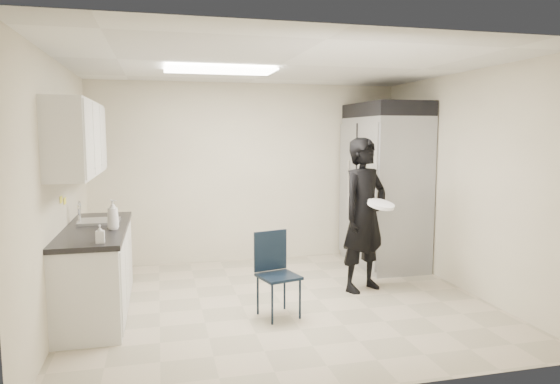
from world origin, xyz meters
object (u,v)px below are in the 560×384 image
object	(u,v)px
commercial_fridge	(384,192)
folding_chair	(279,277)
lower_counter	(97,272)
man_tuxedo	(364,215)

from	to	relation	value
commercial_fridge	folding_chair	world-z (taller)	commercial_fridge
lower_counter	man_tuxedo	world-z (taller)	man_tuxedo
lower_counter	folding_chair	xyz separation A→B (m)	(1.83, -0.60, -0.01)
folding_chair	man_tuxedo	world-z (taller)	man_tuxedo
commercial_fridge	man_tuxedo	world-z (taller)	commercial_fridge
man_tuxedo	commercial_fridge	bearing A→B (deg)	29.37
folding_chair	man_tuxedo	xyz separation A→B (m)	(1.20, 0.63, 0.49)
lower_counter	man_tuxedo	distance (m)	3.07
lower_counter	folding_chair	size ratio (longest dim) A/B	2.25
lower_counter	commercial_fridge	distance (m)	3.98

